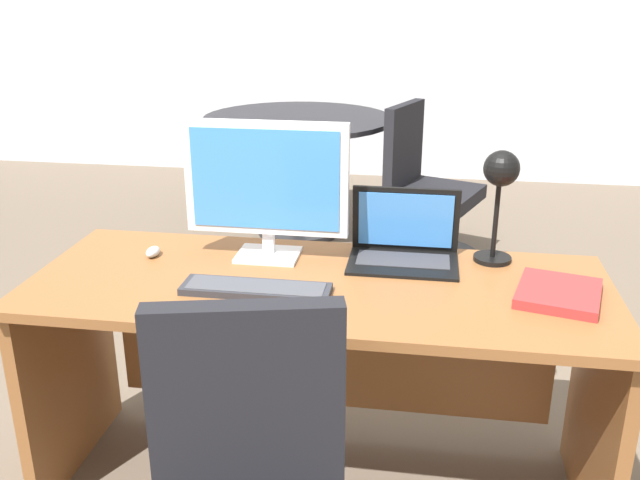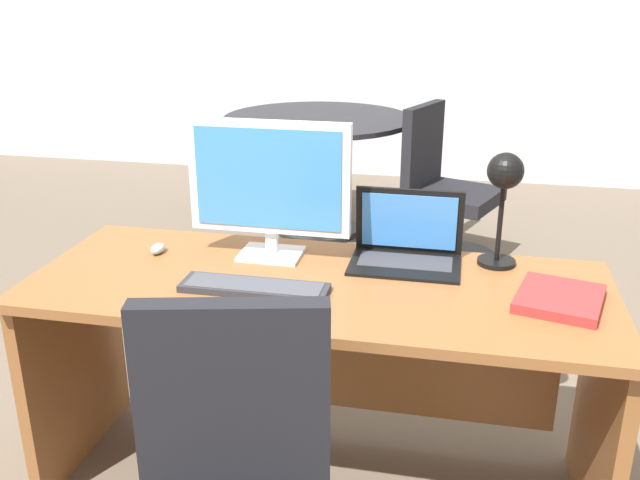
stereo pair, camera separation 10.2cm
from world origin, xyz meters
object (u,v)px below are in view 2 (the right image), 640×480
(laptop, at_px, (407,240))
(meeting_table, at_px, (318,146))
(monitor, at_px, (269,182))
(desk_lamp, at_px, (504,186))
(mouse, at_px, (158,249))
(desk, at_px, (321,340))
(book, at_px, (560,299))
(meeting_chair_near, at_px, (444,201))
(keyboard, at_px, (254,287))

(laptop, relative_size, meeting_table, 0.29)
(monitor, height_order, desk_lamp, monitor)
(laptop, bearing_deg, mouse, -172.24)
(desk, bearing_deg, meeting_table, 102.26)
(laptop, height_order, desk_lamp, desk_lamp)
(laptop, height_order, meeting_table, laptop)
(laptop, distance_m, desk_lamp, 0.34)
(book, xyz_separation_m, meeting_chair_near, (-0.38, 2.11, -0.38))
(book, distance_m, meeting_chair_near, 2.18)
(keyboard, xyz_separation_m, meeting_chair_near, (0.48, 2.21, -0.38))
(monitor, relative_size, mouse, 7.30)
(book, height_order, meeting_chair_near, meeting_chair_near)
(keyboard, distance_m, meeting_chair_near, 2.29)
(monitor, xyz_separation_m, mouse, (-0.37, -0.05, -0.23))
(keyboard, height_order, book, book)
(desk, height_order, laptop, laptop)
(book, bearing_deg, keyboard, -173.71)
(keyboard, xyz_separation_m, mouse, (-0.40, 0.22, 0.00))
(desk, height_order, meeting_table, meeting_table)
(meeting_chair_near, bearing_deg, desk, -98.60)
(monitor, xyz_separation_m, meeting_chair_near, (0.50, 1.93, -0.62))
(desk, height_order, desk_lamp, desk_lamp)
(mouse, height_order, desk_lamp, desk_lamp)
(desk_lamp, relative_size, meeting_table, 0.31)
(meeting_chair_near, bearing_deg, keyboard, -102.16)
(mouse, bearing_deg, meeting_table, 88.77)
(meeting_chair_near, bearing_deg, monitor, -104.59)
(monitor, bearing_deg, mouse, -171.79)
(monitor, distance_m, meeting_table, 2.31)
(laptop, bearing_deg, monitor, -172.63)
(mouse, distance_m, meeting_table, 2.31)
(monitor, bearing_deg, meeting_table, 98.16)
(monitor, bearing_deg, book, -11.64)
(laptop, height_order, book, laptop)
(desk, height_order, book, book)
(monitor, bearing_deg, meeting_chair_near, 75.41)
(monitor, relative_size, meeting_table, 0.44)
(monitor, distance_m, desk_lamp, 0.72)
(book, bearing_deg, desk, 174.85)
(mouse, xyz_separation_m, meeting_table, (0.05, 2.31, -0.16))
(desk_lamp, height_order, book, desk_lamp)
(desk, bearing_deg, book, -5.15)
(book, bearing_deg, monitor, 168.36)
(desk, relative_size, laptop, 5.04)
(desk, relative_size, book, 5.84)
(desk_lamp, height_order, meeting_table, desk_lamp)
(desk, bearing_deg, mouse, 173.34)
(mouse, bearing_deg, meeting_chair_near, 66.21)
(book, bearing_deg, desk_lamp, 124.84)
(meeting_chair_near, bearing_deg, laptop, -92.02)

